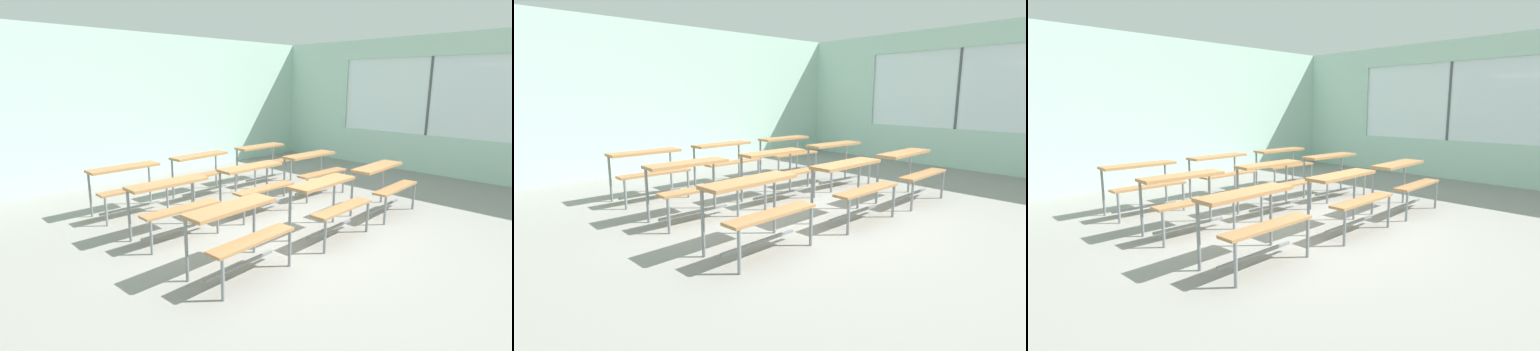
{
  "view_description": "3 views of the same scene",
  "coord_description": "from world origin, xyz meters",
  "views": [
    {
      "loc": [
        -3.91,
        -3.3,
        2.03
      ],
      "look_at": [
        0.23,
        1.03,
        0.61
      ],
      "focal_mm": 28.06,
      "sensor_mm": 36.0,
      "label": 1
    },
    {
      "loc": [
        -3.8,
        -3.3,
        1.6
      ],
      "look_at": [
        0.0,
        0.95,
        0.43
      ],
      "focal_mm": 28.0,
      "sensor_mm": 36.0,
      "label": 2
    },
    {
      "loc": [
        -3.8,
        -3.3,
        1.6
      ],
      "look_at": [
        0.65,
        1.24,
        0.49
      ],
      "focal_mm": 28.0,
      "sensor_mm": 36.0,
      "label": 3
    }
  ],
  "objects": [
    {
      "name": "desk_bench_r2c0",
      "position": [
        -1.2,
        2.4,
        0.56
      ],
      "size": [
        1.1,
        0.6,
        0.74
      ],
      "rotation": [
        0.0,
        0.0,
        -0.01
      ],
      "color": "#A87547",
      "rests_on": "ground"
    },
    {
      "name": "desk_bench_r2c2",
      "position": [
        1.76,
        2.4,
        0.56
      ],
      "size": [
        1.12,
        0.62,
        0.74
      ],
      "rotation": [
        0.0,
        0.0,
        -0.03
      ],
      "color": "#A87547",
      "rests_on": "ground"
    },
    {
      "name": "wall_right",
      "position": [
        5.0,
        -0.13,
        1.45
      ],
      "size": [
        0.12,
        9.0,
        3.0
      ],
      "color": "silver",
      "rests_on": "ground"
    },
    {
      "name": "desk_bench_r1c2",
      "position": [
        1.74,
        1.09,
        0.56
      ],
      "size": [
        1.13,
        0.64,
        0.74
      ],
      "rotation": [
        0.0,
        0.0,
        -0.04
      ],
      "color": "#A87547",
      "rests_on": "ground"
    },
    {
      "name": "desk_bench_r2c1",
      "position": [
        0.27,
        2.42,
        0.56
      ],
      "size": [
        1.12,
        0.63,
        0.74
      ],
      "rotation": [
        0.0,
        0.0,
        0.04
      ],
      "color": "#A87547",
      "rests_on": "ground"
    },
    {
      "name": "desk_bench_r0c2",
      "position": [
        1.71,
        -0.31,
        0.56
      ],
      "size": [
        1.13,
        0.64,
        0.74
      ],
      "rotation": [
        0.0,
        0.0,
        0.05
      ],
      "color": "#A87547",
      "rests_on": "ground"
    },
    {
      "name": "desk_bench_r1c0",
      "position": [
        -1.23,
        1.08,
        0.56
      ],
      "size": [
        1.1,
        0.6,
        0.74
      ],
      "rotation": [
        0.0,
        0.0,
        -0.01
      ],
      "color": "#A87547",
      "rests_on": "ground"
    },
    {
      "name": "desk_bench_r1c1",
      "position": [
        0.26,
        1.06,
        0.56
      ],
      "size": [
        1.11,
        0.61,
        0.74
      ],
      "rotation": [
        0.0,
        0.0,
        -0.02
      ],
      "color": "#A87547",
      "rests_on": "ground"
    },
    {
      "name": "desk_bench_r0c1",
      "position": [
        0.28,
        -0.32,
        0.56
      ],
      "size": [
        1.12,
        0.62,
        0.74
      ],
      "rotation": [
        0.0,
        0.0,
        0.03
      ],
      "color": "#A87547",
      "rests_on": "ground"
    },
    {
      "name": "wall_back",
      "position": [
        0.0,
        4.5,
        1.5
      ],
      "size": [
        10.0,
        0.12,
        3.0
      ],
      "primitive_type": "cube",
      "color": "silver",
      "rests_on": "ground"
    },
    {
      "name": "desk_bench_r0c0",
      "position": [
        -1.28,
        -0.29,
        0.56
      ],
      "size": [
        1.13,
        0.64,
        0.74
      ],
      "rotation": [
        0.0,
        0.0,
        0.05
      ],
      "color": "#A87547",
      "rests_on": "ground"
    },
    {
      "name": "ground",
      "position": [
        0.0,
        0.0,
        -0.03
      ],
      "size": [
        10.0,
        9.0,
        0.05
      ],
      "primitive_type": "cube",
      "color": "gray"
    }
  ]
}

